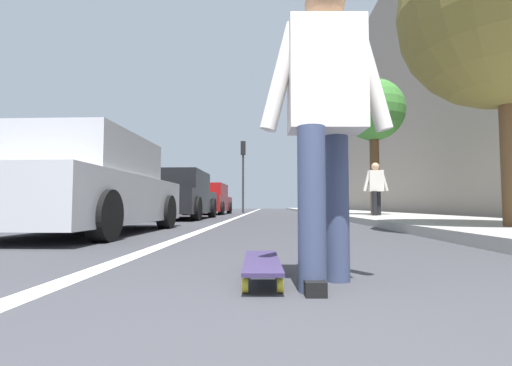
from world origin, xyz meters
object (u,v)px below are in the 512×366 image
at_px(parked_car_far, 209,200).
at_px(parked_car_near, 87,187).
at_px(traffic_light, 243,163).
at_px(skateboard, 262,264).
at_px(street_tree_mid, 374,112).
at_px(parked_car_mid, 178,196).
at_px(pedestrian_distant, 376,187).
at_px(skater_person, 325,110).
at_px(street_tree_near, 503,8).

bearing_deg(parked_car_far, parked_car_near, -179.10).
bearing_deg(traffic_light, parked_car_far, 159.26).
xyz_separation_m(skateboard, parked_car_far, (15.59, 2.90, 0.60)).
bearing_deg(parked_car_near, parked_car_far, 0.90).
relative_size(parked_car_far, street_tree_mid, 1.01).
distance_m(parked_car_mid, street_tree_mid, 6.70).
distance_m(parked_car_near, traffic_light, 16.19).
relative_size(street_tree_mid, pedestrian_distant, 2.63).
bearing_deg(skateboard, street_tree_mid, -19.58).
relative_size(parked_car_far, traffic_light, 1.05).
distance_m(traffic_light, street_tree_mid, 11.10).
relative_size(parked_car_near, pedestrian_distant, 2.46).
bearing_deg(pedestrian_distant, parked_car_far, 40.58).
distance_m(skater_person, street_tree_mid, 10.22).
height_order(skater_person, street_tree_mid, street_tree_mid).
relative_size(skater_person, parked_car_mid, 0.37).
height_order(parked_car_far, traffic_light, traffic_light).
height_order(traffic_light, street_tree_mid, street_tree_mid).
distance_m(skateboard, traffic_light, 19.58).
distance_m(traffic_light, pedestrian_distant, 11.87).
height_order(skater_person, parked_car_far, skater_person).
bearing_deg(parked_car_mid, parked_car_near, -178.72).
relative_size(skater_person, traffic_light, 0.39).
height_order(skateboard, parked_car_near, parked_car_near).
height_order(skateboard, pedestrian_distant, pedestrian_distant).
height_order(parked_car_far, street_tree_mid, street_tree_mid).
relative_size(skater_person, pedestrian_distant, 0.99).
bearing_deg(parked_car_mid, skater_person, -161.49).
xyz_separation_m(skateboard, skater_person, (-0.15, -0.35, 0.84)).
distance_m(parked_car_near, parked_car_far, 12.26).
xyz_separation_m(parked_car_far, pedestrian_distant, (-7.03, -6.02, 0.26)).
bearing_deg(parked_car_far, parked_car_mid, -179.48).
bearing_deg(street_tree_near, traffic_light, 16.40).
bearing_deg(parked_car_mid, pedestrian_distant, -97.87).
height_order(skater_person, traffic_light, traffic_light).
distance_m(parked_car_near, pedestrian_distant, 7.84).
xyz_separation_m(parked_car_near, street_tree_near, (-0.35, -6.03, 2.49)).
height_order(skater_person, street_tree_near, street_tree_near).
xyz_separation_m(skater_person, pedestrian_distant, (8.71, -2.77, 0.01)).
bearing_deg(skateboard, pedestrian_distant, -20.04).
xyz_separation_m(parked_car_near, traffic_light, (15.99, -1.22, 2.22)).
bearing_deg(parked_car_near, parked_car_mid, 1.28).
distance_m(skateboard, pedestrian_distant, 9.15).
bearing_deg(street_tree_near, skater_person, 136.50).
xyz_separation_m(parked_car_near, pedestrian_distant, (5.23, -5.83, 0.25)).
bearing_deg(street_tree_mid, parked_car_near, 134.85).
distance_m(parked_car_mid, parked_car_far, 6.21).
xyz_separation_m(traffic_light, street_tree_mid, (-9.99, -4.81, 0.44)).
xyz_separation_m(street_tree_near, pedestrian_distant, (5.58, 0.20, -2.23)).
height_order(skateboard, street_tree_near, street_tree_near).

